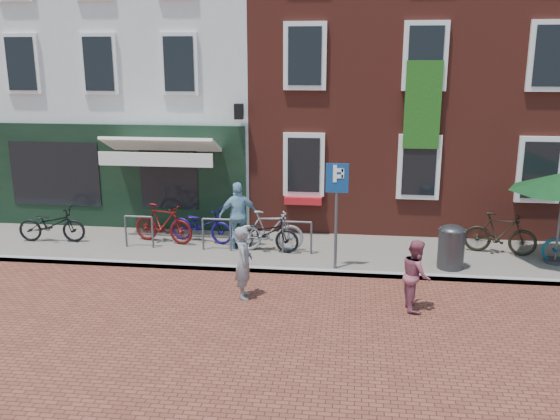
# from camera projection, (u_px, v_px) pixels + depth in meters

# --- Properties ---
(ground) EXTENTS (80.00, 80.00, 0.00)m
(ground) POSITION_uv_depth(u_px,v_px,m) (270.00, 273.00, 13.48)
(ground) COLOR brown
(sidewalk) EXTENTS (24.00, 3.00, 0.10)m
(sidewalk) POSITION_uv_depth(u_px,v_px,m) (318.00, 252.00, 14.79)
(sidewalk) COLOR slate
(sidewalk) RESTS_ON ground
(building_stucco) EXTENTS (8.00, 8.00, 9.00)m
(building_stucco) POSITION_uv_depth(u_px,v_px,m) (150.00, 66.00, 19.70)
(building_stucco) COLOR silver
(building_stucco) RESTS_ON ground
(building_brick_mid) EXTENTS (6.00, 8.00, 10.00)m
(building_brick_mid) POSITION_uv_depth(u_px,v_px,m) (363.00, 50.00, 18.72)
(building_brick_mid) COLOR maroon
(building_brick_mid) RESTS_ON ground
(litter_bin) EXTENTS (0.59, 0.59, 1.08)m
(litter_bin) POSITION_uv_depth(u_px,v_px,m) (451.00, 244.00, 13.40)
(litter_bin) COLOR #37373A
(litter_bin) RESTS_ON sidewalk
(parking_sign) EXTENTS (0.50, 0.08, 2.43)m
(parking_sign) POSITION_uv_depth(u_px,v_px,m) (337.00, 197.00, 13.09)
(parking_sign) COLOR #4C4C4F
(parking_sign) RESTS_ON sidewalk
(woman) EXTENTS (0.43, 0.59, 1.50)m
(woman) POSITION_uv_depth(u_px,v_px,m) (244.00, 262.00, 11.96)
(woman) COLOR gray
(woman) RESTS_ON ground
(boy) EXTENTS (0.60, 0.73, 1.40)m
(boy) POSITION_uv_depth(u_px,v_px,m) (416.00, 275.00, 11.41)
(boy) COLOR #95485A
(boy) RESTS_ON ground
(cafe_person) EXTENTS (1.07, 0.75, 1.68)m
(cafe_person) POSITION_uv_depth(u_px,v_px,m) (239.00, 215.00, 14.80)
(cafe_person) COLOR #80B0CC
(cafe_person) RESTS_ON sidewalk
(bicycle_0) EXTENTS (1.79, 0.75, 0.92)m
(bicycle_0) POSITION_uv_depth(u_px,v_px,m) (52.00, 224.00, 15.39)
(bicycle_0) COLOR black
(bicycle_0) RESTS_ON sidewalk
(bicycle_1) EXTENTS (1.76, 0.88, 1.02)m
(bicycle_1) POSITION_uv_depth(u_px,v_px,m) (163.00, 223.00, 15.30)
(bicycle_1) COLOR #4F0C0A
(bicycle_1) RESTS_ON sidewalk
(bicycle_2) EXTENTS (1.84, 0.99, 0.92)m
(bicycle_2) POSITION_uv_depth(u_px,v_px,m) (201.00, 225.00, 15.37)
(bicycle_2) COLOR #15095A
(bicycle_2) RESTS_ON sidewalk
(bicycle_3) EXTENTS (1.74, 0.68, 1.02)m
(bicycle_3) POSITION_uv_depth(u_px,v_px,m) (269.00, 231.00, 14.64)
(bicycle_3) COLOR gray
(bicycle_3) RESTS_ON sidewalk
(bicycle_4) EXTENTS (1.82, 0.85, 0.92)m
(bicycle_4) POSITION_uv_depth(u_px,v_px,m) (264.00, 233.00, 14.63)
(bicycle_4) COLOR black
(bicycle_4) RESTS_ON sidewalk
(bicycle_5) EXTENTS (1.76, 0.85, 1.02)m
(bicycle_5) POSITION_uv_depth(u_px,v_px,m) (500.00, 234.00, 14.41)
(bicycle_5) COLOR black
(bicycle_5) RESTS_ON sidewalk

